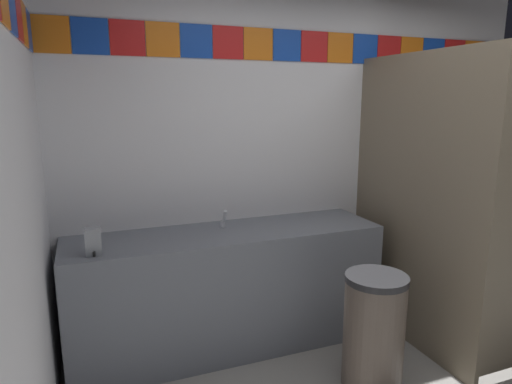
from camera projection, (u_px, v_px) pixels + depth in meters
name	position (u px, v px, depth m)	size (l,w,h in m)	color
wall_back	(309.00, 153.00, 3.53)	(3.83, 0.09, 2.63)	silver
vanity_counter	(228.00, 289.00, 3.14)	(2.15, 0.57, 0.85)	slate
faucet_center	(223.00, 221.00, 3.13)	(0.04, 0.10, 0.14)	silver
soap_dispenser	(93.00, 242.00, 2.58)	(0.09, 0.09, 0.16)	gray
stall_divider	(460.00, 209.00, 2.95)	(0.92, 1.32, 2.05)	#726651
toilet	(428.00, 276.00, 3.68)	(0.39, 0.49, 0.74)	white
trash_bin	(374.00, 331.00, 2.71)	(0.37, 0.37, 0.72)	brown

